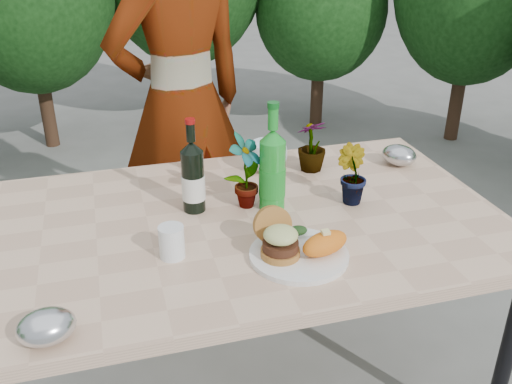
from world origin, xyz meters
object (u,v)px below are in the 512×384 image
object	(u,v)px
patio_table	(249,233)
dinner_plate	(299,255)
wine_bottle	(193,178)
person	(182,105)

from	to	relation	value
patio_table	dinner_plate	distance (m)	0.27
wine_bottle	person	bearing A→B (deg)	96.11
patio_table	person	world-z (taller)	person
dinner_plate	person	world-z (taller)	person
wine_bottle	person	xyz separation A→B (m)	(0.08, 0.70, 0.01)
patio_table	person	distance (m)	0.82
patio_table	dinner_plate	bearing A→B (deg)	-73.63
patio_table	dinner_plate	xyz separation A→B (m)	(0.08, -0.26, 0.06)
dinner_plate	person	xyz separation A→B (m)	(-0.16, 1.05, 0.12)
dinner_plate	person	bearing A→B (deg)	98.41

